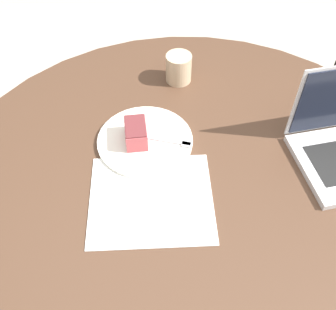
% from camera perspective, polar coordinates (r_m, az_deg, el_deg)
% --- Properties ---
extents(ground_plane, '(12.00, 12.00, 0.00)m').
position_cam_1_polar(ground_plane, '(1.65, 2.34, -19.92)').
color(ground_plane, '#B7AD9E').
extents(dining_table, '(1.36, 1.36, 0.74)m').
position_cam_1_polar(dining_table, '(1.08, 3.42, -8.09)').
color(dining_table, '#4C3323').
rests_on(dining_table, ground_plane).
extents(paper_document, '(0.31, 0.28, 0.00)m').
position_cam_1_polar(paper_document, '(0.97, -2.46, -6.36)').
color(paper_document, white).
rests_on(paper_document, dining_table).
extents(plate, '(0.26, 0.26, 0.01)m').
position_cam_1_polar(plate, '(1.09, -3.34, 2.10)').
color(plate, silver).
rests_on(plate, dining_table).
extents(cake_slice, '(0.06, 0.09, 0.06)m').
position_cam_1_polar(cake_slice, '(1.06, -4.67, 3.20)').
color(cake_slice, '#B74C51').
rests_on(cake_slice, plate).
extents(fork, '(0.17, 0.07, 0.00)m').
position_cam_1_polar(fork, '(1.08, -0.13, 2.13)').
color(fork, silver).
rests_on(fork, plate).
extents(coffee_glass, '(0.08, 0.08, 0.09)m').
position_cam_1_polar(coffee_glass, '(1.26, 1.55, 12.50)').
color(coffee_glass, '#C6AD89').
rests_on(coffee_glass, dining_table).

